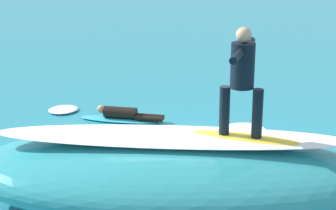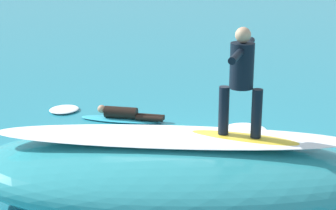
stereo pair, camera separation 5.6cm
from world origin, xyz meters
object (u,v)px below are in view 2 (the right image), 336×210
at_px(surfboard_paddling, 121,119).
at_px(surfer_riding, 242,74).
at_px(surfboard_riding, 239,138).
at_px(surfer_paddling, 126,113).

bearing_deg(surfboard_paddling, surfer_riding, 128.72).
bearing_deg(surfboard_paddling, surfboard_riding, 128.72).
relative_size(surfer_riding, surfboard_paddling, 0.87).
height_order(surfer_riding, surfer_paddling, surfer_riding).
distance_m(surfer_riding, surfer_paddling, 5.21).
xyz_separation_m(surfer_riding, surfboard_paddling, (2.68, -4.07, -2.17)).
bearing_deg(surfer_paddling, surfboard_riding, 127.60).
height_order(surfer_riding, surfboard_paddling, surfer_riding).
distance_m(surfboard_riding, surfer_paddling, 4.90).
xyz_separation_m(surfer_riding, surfer_paddling, (2.56, -4.06, -2.02)).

